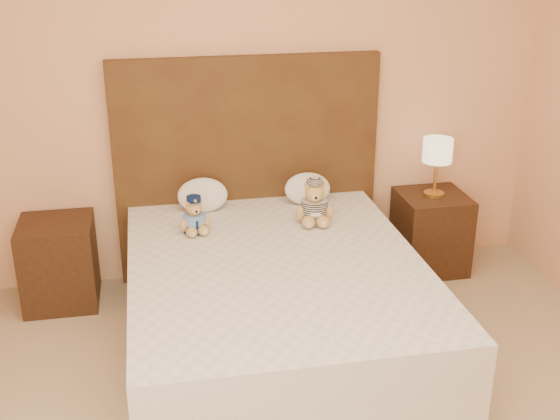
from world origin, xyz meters
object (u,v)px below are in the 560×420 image
(nightstand_right, at_px, (430,232))
(nightstand_left, at_px, (59,263))
(bed, at_px, (276,306))
(teddy_police, at_px, (194,215))
(pillow_left, at_px, (203,194))
(pillow_right, at_px, (307,187))
(lamp, at_px, (437,153))
(teddy_prisoner, at_px, (314,202))

(nightstand_right, bearing_deg, nightstand_left, 180.00)
(bed, height_order, teddy_police, teddy_police)
(nightstand_left, bearing_deg, bed, -32.62)
(pillow_left, distance_m, pillow_right, 0.69)
(nightstand_right, distance_m, teddy_police, 1.73)
(bed, distance_m, lamp, 1.59)
(bed, xyz_separation_m, nightstand_right, (1.25, 0.80, -0.00))
(lamp, xyz_separation_m, pillow_right, (-0.88, 0.03, -0.19))
(nightstand_left, height_order, teddy_prisoner, teddy_prisoner)
(teddy_police, distance_m, pillow_left, 0.35)
(teddy_prisoner, bearing_deg, teddy_police, -172.93)
(teddy_prisoner, relative_size, pillow_left, 0.85)
(nightstand_left, bearing_deg, teddy_police, -20.20)
(nightstand_left, distance_m, lamp, 2.56)
(pillow_left, bearing_deg, bed, -68.79)
(nightstand_left, distance_m, pillow_right, 1.66)
(nightstand_right, relative_size, pillow_left, 1.71)
(pillow_right, bearing_deg, lamp, -1.95)
(lamp, bearing_deg, pillow_left, 178.91)
(bed, xyz_separation_m, teddy_prisoner, (0.33, 0.49, 0.41))
(lamp, distance_m, teddy_police, 1.69)
(pillow_right, bearing_deg, nightstand_left, -178.94)
(nightstand_right, relative_size, teddy_prisoner, 2.00)
(nightstand_left, bearing_deg, pillow_right, 1.06)
(nightstand_right, height_order, pillow_left, pillow_left)
(teddy_police, height_order, pillow_right, teddy_police)
(teddy_police, relative_size, teddy_prisoner, 0.83)
(nightstand_left, height_order, pillow_left, pillow_left)
(bed, bearing_deg, pillow_right, 66.03)
(bed, distance_m, teddy_police, 0.74)
(teddy_prisoner, xyz_separation_m, pillow_right, (0.04, 0.34, -0.03))
(teddy_prisoner, xyz_separation_m, pillow_left, (-0.65, 0.34, -0.02))
(teddy_police, relative_size, pillow_right, 0.74)
(bed, distance_m, nightstand_left, 1.48)
(nightstand_right, xyz_separation_m, teddy_police, (-1.65, -0.31, 0.39))
(bed, bearing_deg, pillow_left, 111.21)
(teddy_police, height_order, pillow_left, same)
(nightstand_left, xyz_separation_m, pillow_right, (1.62, 0.03, 0.38))
(bed, bearing_deg, teddy_police, 129.51)
(lamp, bearing_deg, teddy_prisoner, -161.30)
(teddy_police, bearing_deg, lamp, 1.37)
(nightstand_right, bearing_deg, teddy_police, -169.31)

